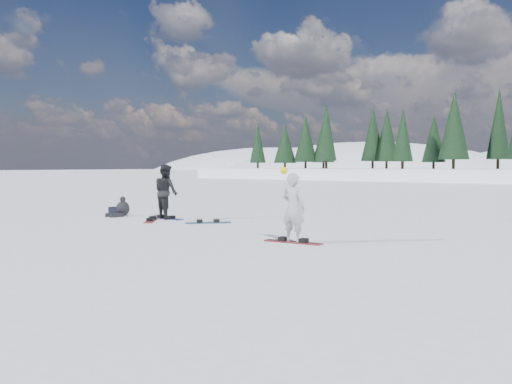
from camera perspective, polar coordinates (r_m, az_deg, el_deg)
ground at (r=14.73m, az=-3.52°, el=-4.41°), size 420.00×420.00×0.00m
snowboarder_woman at (r=12.29m, az=4.28°, el=-1.78°), size 0.65×0.44×1.88m
snowboarder_man at (r=18.13m, az=-10.25°, el=0.05°), size 1.12×0.98×1.96m
seated_rider at (r=19.45m, az=-15.07°, el=-1.85°), size 0.67×0.97×0.75m
gear_bag at (r=20.16m, az=-15.78°, el=-2.09°), size 0.49×0.37×0.30m
snowboard_woman at (r=12.39m, az=4.28°, el=-5.75°), size 1.52×0.44×0.03m
snowboard_man at (r=18.20m, az=-10.23°, el=-2.98°), size 1.51×0.33×0.03m
snowboard_loose_b at (r=17.59m, az=-11.88°, el=-3.21°), size 1.15×1.35×0.03m
snowboard_loose_a at (r=16.61m, az=-5.50°, el=-3.52°), size 1.23×1.28×0.03m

